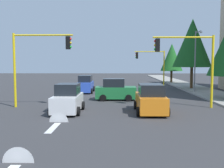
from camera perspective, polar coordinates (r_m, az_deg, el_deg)
name	(u,v)px	position (r m, az deg, el deg)	size (l,w,h in m)	color
ground_plane	(114,97)	(25.57, 0.40, -2.92)	(120.00, 120.00, 0.00)	#353538
sidewalk_kerb	(203,91)	(32.16, 19.59, -1.50)	(80.00, 4.00, 0.15)	gray
lane_arrow_near	(57,124)	(14.63, -12.26, -8.77)	(2.40, 1.10, 1.10)	silver
traffic_signal_near_left	(188,57)	(20.06, 16.63, 5.89)	(0.36, 4.59, 5.46)	yellow
traffic_signal_far_left	(152,61)	(39.70, 8.89, 5.16)	(0.36, 4.59, 5.28)	yellow
traffic_signal_near_right	(38,55)	(20.28, -16.25, 6.22)	(0.36, 4.59, 5.64)	yellow
street_lamp_curbside	(196,55)	(30.29, 18.30, 6.27)	(2.15, 0.28, 7.00)	slate
tree_roadside_mid	(192,43)	(34.80, 17.50, 8.72)	(4.94, 4.94, 9.06)	brown
tree_roadside_far	(172,57)	(44.31, 13.19, 5.83)	(3.67, 3.67, 6.68)	brown
car_orange	(151,100)	(17.61, 8.62, -3.48)	(4.08, 2.09, 1.98)	orange
car_green	(115,90)	(23.47, 0.75, -1.40)	(2.02, 3.67, 1.98)	#1E7238
car_blue	(85,85)	(29.70, -5.99, -0.15)	(4.08, 1.94, 1.98)	blue
car_white	(68,99)	(17.79, -9.86, -3.42)	(3.63, 1.99, 1.98)	white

